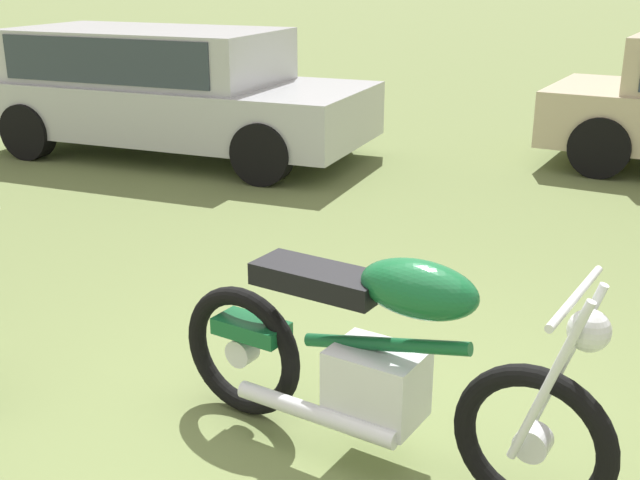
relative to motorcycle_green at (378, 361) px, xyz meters
name	(u,v)px	position (x,y,z in m)	size (l,w,h in m)	color
ground_plane	(351,464)	(-0.10, -0.07, -0.49)	(120.00, 120.00, 0.00)	olive
motorcycle_green	(378,361)	(0.00, 0.00, 0.00)	(2.02, 0.98, 1.02)	black
car_silver	(163,82)	(-3.40, 5.54, 0.34)	(4.61, 2.53, 1.43)	#B2B5BA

